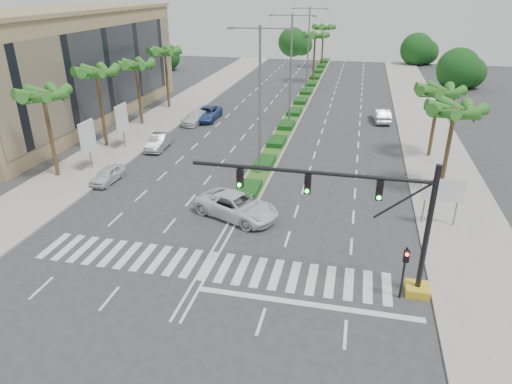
{
  "coord_description": "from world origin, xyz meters",
  "views": [
    {
      "loc": [
        7.6,
        -20.95,
        14.75
      ],
      "look_at": [
        1.91,
        4.18,
        3.0
      ],
      "focal_mm": 32.0,
      "sensor_mm": 36.0,
      "label": 1
    }
  ],
  "objects_px": {
    "car_parked_a": "(107,175)",
    "car_crossing": "(237,206)",
    "car_right": "(381,115)",
    "car_parked_c": "(207,114)",
    "car_parked_b": "(159,142)",
    "car_parked_d": "(195,118)"
  },
  "relations": [
    {
      "from": "car_parked_a",
      "to": "car_crossing",
      "type": "height_order",
      "value": "car_crossing"
    },
    {
      "from": "car_parked_a",
      "to": "car_right",
      "type": "relative_size",
      "value": 0.78
    },
    {
      "from": "car_parked_d",
      "to": "car_right",
      "type": "distance_m",
      "value": 21.77
    },
    {
      "from": "car_parked_c",
      "to": "car_parked_b",
      "type": "bearing_deg",
      "value": -97.29
    },
    {
      "from": "car_parked_d",
      "to": "car_crossing",
      "type": "relative_size",
      "value": 0.79
    },
    {
      "from": "car_parked_a",
      "to": "car_parked_b",
      "type": "distance_m",
      "value": 8.7
    },
    {
      "from": "car_right",
      "to": "car_parked_d",
      "type": "bearing_deg",
      "value": 7.06
    },
    {
      "from": "car_parked_b",
      "to": "car_crossing",
      "type": "relative_size",
      "value": 0.73
    },
    {
      "from": "car_parked_c",
      "to": "car_crossing",
      "type": "bearing_deg",
      "value": -67.82
    },
    {
      "from": "car_parked_d",
      "to": "car_right",
      "type": "bearing_deg",
      "value": 22.68
    },
    {
      "from": "car_crossing",
      "to": "car_parked_c",
      "type": "bearing_deg",
      "value": 45.85
    },
    {
      "from": "car_parked_a",
      "to": "car_crossing",
      "type": "bearing_deg",
      "value": -13.72
    },
    {
      "from": "car_parked_b",
      "to": "car_right",
      "type": "xyz_separation_m",
      "value": [
        21.47,
        14.88,
        0.07
      ]
    },
    {
      "from": "car_crossing",
      "to": "car_right",
      "type": "relative_size",
      "value": 1.26
    },
    {
      "from": "car_parked_d",
      "to": "car_parked_b",
      "type": "bearing_deg",
      "value": -84.51
    },
    {
      "from": "car_parked_b",
      "to": "car_parked_d",
      "type": "relative_size",
      "value": 0.92
    },
    {
      "from": "car_crossing",
      "to": "car_right",
      "type": "bearing_deg",
      "value": 2.11
    },
    {
      "from": "car_parked_c",
      "to": "car_parked_a",
      "type": "bearing_deg",
      "value": -96.47
    },
    {
      "from": "car_parked_c",
      "to": "car_right",
      "type": "distance_m",
      "value": 20.57
    },
    {
      "from": "car_parked_a",
      "to": "car_right",
      "type": "height_order",
      "value": "car_right"
    },
    {
      "from": "car_parked_a",
      "to": "car_right",
      "type": "bearing_deg",
      "value": 49.98
    },
    {
      "from": "car_right",
      "to": "car_parked_b",
      "type": "bearing_deg",
      "value": 27.1
    }
  ]
}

